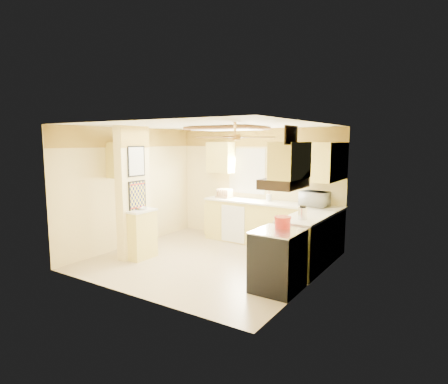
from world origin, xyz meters
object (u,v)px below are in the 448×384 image
Objects in this scene: dutch_oven at (283,222)px; kettle at (303,213)px; microwave at (315,199)px; bowl at (142,208)px; stove at (278,260)px.

kettle is (0.07, 0.64, 0.04)m from dutch_oven.
microwave reaches higher than bowl.
bowl reaches higher than stove.
dutch_oven is 1.14× the size of kettle.
kettle reaches higher than stove.
kettle is (2.89, 0.79, 0.08)m from bowl.
dutch_oven is at bearing -96.64° from kettle.
bowl is at bearing 47.13° from microwave.
microwave is 3.37m from bowl.
bowl is at bearing 179.26° from stove.
stove is at bearing -93.81° from kettle.
microwave is 1.37m from kettle.
kettle is (0.27, -1.34, -0.04)m from microwave.
kettle is at bearing 86.19° from stove.
bowl is at bearing -164.79° from kettle.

